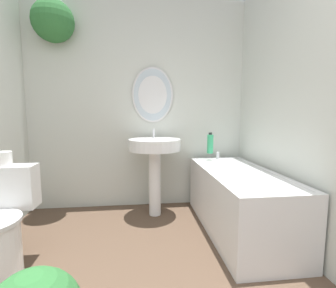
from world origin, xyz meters
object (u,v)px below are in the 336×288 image
shampoo_bottle (210,144)px  toilet_paper_roll (3,159)px  bathtub (238,199)px  pedestal_sink (154,154)px

shampoo_bottle → toilet_paper_roll: (-1.76, -0.82, 0.01)m
bathtub → shampoo_bottle: shampoo_bottle is taller
shampoo_bottle → toilet_paper_roll: shampoo_bottle is taller
toilet_paper_roll → pedestal_sink: bearing=32.7°
pedestal_sink → bathtub: pedestal_sink is taller
bathtub → shampoo_bottle: (-0.12, 0.55, 0.46)m
bathtub → pedestal_sink: bearing=149.0°
bathtub → toilet_paper_roll: toilet_paper_roll is taller
pedestal_sink → shampoo_bottle: pedestal_sink is taller
bathtub → toilet_paper_roll: size_ratio=13.05×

